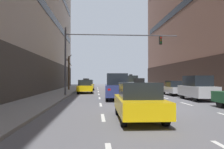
{
  "coord_description": "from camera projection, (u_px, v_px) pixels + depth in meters",
  "views": [
    {
      "loc": [
        -3.39,
        -13.12,
        1.81
      ],
      "look_at": [
        -0.86,
        21.07,
        2.45
      ],
      "focal_mm": 34.89,
      "sensor_mm": 36.0,
      "label": 1
    }
  ],
  "objects": [
    {
      "name": "car_parked_3",
      "position": [
        174.0,
        88.0,
        23.48
      ],
      "size": [
        1.8,
        4.22,
        1.58
      ],
      "color": "black",
      "rests_on": "ground"
    },
    {
      "name": "lane_stripe_l2_s3",
      "position": [
        167.0,
        117.0,
        10.3
      ],
      "size": [
        0.16,
        2.0,
        0.01
      ],
      "primitive_type": "cube",
      "color": "silver",
      "rests_on": "ground"
    },
    {
      "name": "lane_stripe_l2_s10",
      "position": [
        112.0,
        87.0,
        45.2
      ],
      "size": [
        0.16,
        2.0,
        0.01
      ],
      "primitive_type": "cube",
      "color": "silver",
      "rests_on": "ground"
    },
    {
      "name": "taxi_driving_2",
      "position": [
        131.0,
        83.0,
        31.65
      ],
      "size": [
        2.07,
        4.68,
        2.43
      ],
      "color": "black",
      "rests_on": "ground"
    },
    {
      "name": "taxi_driving_3",
      "position": [
        139.0,
        101.0,
        9.52
      ],
      "size": [
        1.93,
        4.43,
        1.83
      ],
      "color": "black",
      "rests_on": "ground"
    },
    {
      "name": "lane_stripe_l1_s9",
      "position": [
        98.0,
        88.0,
        39.99
      ],
      "size": [
        0.16,
        2.0,
        0.01
      ],
      "primitive_type": "cube",
      "color": "silver",
      "rests_on": "ground"
    },
    {
      "name": "street_tree_0",
      "position": [
        69.0,
        72.0,
        32.88
      ],
      "size": [
        1.1,
        1.18,
        5.36
      ],
      "color": "#4C3823",
      "rests_on": "sidewalk_left"
    },
    {
      "name": "lane_stripe_l1_s5",
      "position": [
        99.0,
        98.0,
        20.05
      ],
      "size": [
        0.16,
        2.0,
        0.01
      ],
      "primitive_type": "cube",
      "color": "silver",
      "rests_on": "ground"
    },
    {
      "name": "lane_stripe_l3_s8",
      "position": [
        136.0,
        90.0,
        35.46
      ],
      "size": [
        0.16,
        2.0,
        0.01
      ],
      "primitive_type": "cube",
      "color": "silver",
      "rests_on": "ground"
    },
    {
      "name": "lane_stripe_l2_s7",
      "position": [
        120.0,
        92.0,
        30.25
      ],
      "size": [
        0.16,
        2.0,
        0.01
      ],
      "primitive_type": "cube",
      "color": "silver",
      "rests_on": "ground"
    },
    {
      "name": "lane_stripe_l1_s8",
      "position": [
        98.0,
        90.0,
        35.01
      ],
      "size": [
        0.16,
        2.0,
        0.01
      ],
      "primitive_type": "cube",
      "color": "silver",
      "rests_on": "ground"
    },
    {
      "name": "lane_stripe_l2_s5",
      "position": [
        132.0,
        98.0,
        20.27
      ],
      "size": [
        0.16,
        2.0,
        0.01
      ],
      "primitive_type": "cube",
      "color": "silver",
      "rests_on": "ground"
    },
    {
      "name": "lane_stripe_l3_s4",
      "position": [
        186.0,
        104.0,
        15.51
      ],
      "size": [
        0.16,
        2.0,
        0.01
      ],
      "primitive_type": "cube",
      "color": "silver",
      "rests_on": "ground"
    },
    {
      "name": "lane_stripe_l2_s9",
      "position": [
        114.0,
        88.0,
        40.22
      ],
      "size": [
        0.16,
        2.0,
        0.01
      ],
      "primitive_type": "cube",
      "color": "silver",
      "rests_on": "ground"
    },
    {
      "name": "car_parked_2",
      "position": [
        197.0,
        88.0,
        18.17
      ],
      "size": [
        1.81,
        4.25,
        2.05
      ],
      "color": "black",
      "rests_on": "ground"
    },
    {
      "name": "lane_stripe_l3_s6",
      "position": [
        151.0,
        94.0,
        25.48
      ],
      "size": [
        0.16,
        2.0,
        0.01
      ],
      "primitive_type": "cube",
      "color": "silver",
      "rests_on": "ground"
    },
    {
      "name": "lane_stripe_l2_s6",
      "position": [
        125.0,
        94.0,
        25.26
      ],
      "size": [
        0.16,
        2.0,
        0.01
      ],
      "primitive_type": "cube",
      "color": "silver",
      "rests_on": "ground"
    },
    {
      "name": "lane_stripe_l1_s7",
      "position": [
        98.0,
        92.0,
        30.02
      ],
      "size": [
        0.16,
        2.0,
        0.01
      ],
      "primitive_type": "cube",
      "color": "silver",
      "rests_on": "ground"
    },
    {
      "name": "car_driving_4",
      "position": [
        117.0,
        87.0,
        18.59
      ],
      "size": [
        2.13,
        4.69,
        2.23
      ],
      "color": "black",
      "rests_on": "ground"
    },
    {
      "name": "taxi_driving_1",
      "position": [
        88.0,
        85.0,
        33.15
      ],
      "size": [
        2.03,
        4.45,
        1.82
      ],
      "color": "black",
      "rests_on": "ground"
    },
    {
      "name": "lane_stripe_l1_s3",
      "position": [
        103.0,
        117.0,
        10.08
      ],
      "size": [
        0.16,
        2.0,
        0.01
      ],
      "primitive_type": "cube",
      "color": "silver",
      "rests_on": "ground"
    },
    {
      "name": "lane_stripe_l3_s5",
      "position": [
        164.0,
        98.0,
        20.5
      ],
      "size": [
        0.16,
        2.0,
        0.01
      ],
      "primitive_type": "cube",
      "color": "silver",
      "rests_on": "ground"
    },
    {
      "name": "taxi_driving_0",
      "position": [
        85.0,
        87.0,
        26.89
      ],
      "size": [
        1.92,
        4.43,
        1.83
      ],
      "color": "black",
      "rests_on": "ground"
    },
    {
      "name": "lane_stripe_l2_s8",
      "position": [
        117.0,
        90.0,
        35.23
      ],
      "size": [
        0.16,
        2.0,
        0.01
      ],
      "primitive_type": "cube",
      "color": "silver",
      "rests_on": "ground"
    },
    {
      "name": "traffic_signal_0",
      "position": [
        101.0,
        48.0,
        22.55
      ],
      "size": [
        11.8,
        0.35,
        6.92
      ],
      "color": "#4C4C51",
      "rests_on": "sidewalk_left"
    },
    {
      "name": "lane_stripe_l1_s10",
      "position": [
        98.0,
        87.0,
        44.98
      ],
      "size": [
        0.16,
        2.0,
        0.01
      ],
      "primitive_type": "cube",
      "color": "silver",
      "rests_on": "ground"
    },
    {
      "name": "lane_stripe_l1_s6",
      "position": [
        99.0,
        94.0,
        25.03
      ],
      "size": [
        0.16,
        2.0,
        0.01
      ],
      "primitive_type": "cube",
      "color": "silver",
      "rests_on": "ground"
    },
    {
      "name": "ground_plane",
      "position": [
        151.0,
        108.0,
        13.29
      ],
      "size": [
        120.0,
        120.0,
        0.0
      ],
      "primitive_type": "plane",
      "color": "slate"
    },
    {
      "name": "lane_stripe_l3_s9",
      "position": [
        131.0,
        88.0,
        40.44
      ],
      "size": [
        0.16,
        2.0,
        0.01
      ],
      "primitive_type": "cube",
      "color": "silver",
      "rests_on": "ground"
    },
    {
      "name": "sidewalk_left",
      "position": [
        20.0,
        108.0,
        12.72
      ],
      "size": [
        3.41,
        80.0,
        0.14
      ],
      "primitive_type": "cube",
      "color": "gray",
      "rests_on": "ground"
    },
    {
      "name": "lane_stripe_l3_s7",
      "position": [
        142.0,
        91.0,
        30.47
      ],
      "size": [
        0.16,
        2.0,
        0.01
      ],
      "primitive_type": "cube",
      "color": "silver",
      "rests_on": "ground"
    },
    {
      "name": "lane_stripe_l3_s10",
      "position": [
        127.0,
        87.0,
        45.43
      ],
      "size": [
        0.16,
        2.0,
        0.01
      ],
      "primitive_type": "cube",
      "color": "silver",
      "rests_on": "ground"
    },
    {
      "name": "lane_stripe_l2_s4",
      "position": [
        144.0,
        104.0,
        15.29
      ],
      "size": [
        0.16,
        2.0,
        0.01
      ],
      "primitive_type": "cube",
      "color": "silver",
      "rests_on": "ground"
    },
    {
      "name": "lane_stripe_l1_s4",
      "position": [
        101.0,
        105.0,
        15.06
      ],
      "size": [
        0.16,
        2.0,
        0.01
      ],
      "primitive_type": "cube",
      "color": "silver",
      "rests_on": "ground"
    }
  ]
}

